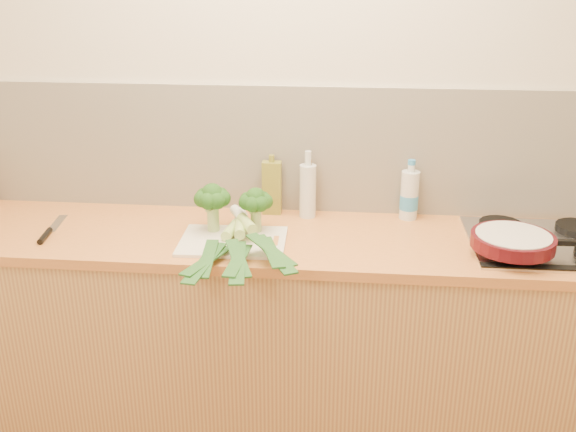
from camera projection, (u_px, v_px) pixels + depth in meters
The scene contains 15 objects.
room_shell at pixel (289, 150), 2.72m from camera, with size 3.50×3.50×3.50m.
counter at pixel (282, 333), 2.71m from camera, with size 3.20×0.62×0.90m.
gas_hob at pixel (547, 242), 2.45m from camera, with size 0.58×0.50×0.04m.
chopping_board at pixel (233, 241), 2.47m from camera, with size 0.40×0.30×0.01m, color #EDE6CE.
broccoli_left at pixel (212, 199), 2.51m from camera, with size 0.14×0.15×0.20m.
broccoli_right at pixel (256, 202), 2.51m from camera, with size 0.13×0.14×0.18m.
leek_front at pixel (224, 238), 2.43m from camera, with size 0.14×0.64×0.04m.
leek_mid at pixel (240, 236), 2.40m from camera, with size 0.15×0.66×0.04m.
leek_back at pixel (254, 231), 2.40m from camera, with size 0.33×0.59×0.04m.
chefs_knife at pixel (48, 233), 2.55m from camera, with size 0.07×0.32×0.02m.
skillet at pixel (514, 241), 2.33m from camera, with size 0.44×0.30×0.05m.
oil_tin at pixel (272, 187), 2.73m from camera, with size 0.08×0.05×0.26m.
glass_bottle at pixel (308, 190), 2.70m from camera, with size 0.07×0.07×0.29m.
amber_bottle at pixel (308, 193), 2.71m from camera, with size 0.06×0.06×0.25m.
water_bottle at pixel (409, 196), 2.69m from camera, with size 0.08×0.08×0.24m.
Camera 1 is at (0.25, -1.14, 1.89)m, focal length 40.00 mm.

